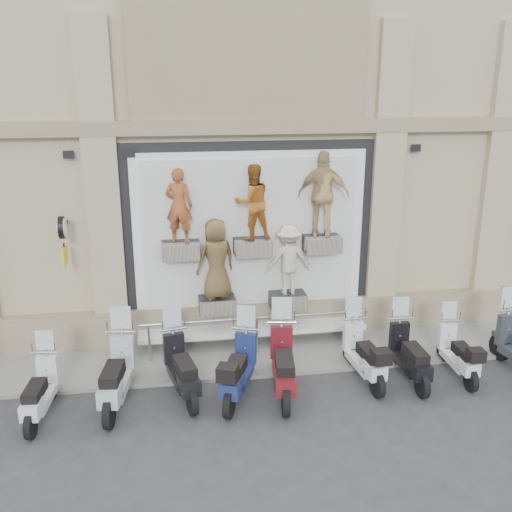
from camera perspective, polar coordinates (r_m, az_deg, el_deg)
The scene contains 14 objects.
ground at distance 10.96m, azimuth 1.84°, elevation -14.67°, with size 90.00×90.00×0.00m, color #303033.
sidewalk at distance 12.75m, azimuth 0.01°, elevation -9.60°, with size 16.00×2.20×0.08m, color gray.
building at distance 16.23m, azimuth -2.90°, elevation 17.93°, with size 14.00×8.60×12.00m, color tan, non-canonical shape.
shop_vitrine at distance 12.49m, azimuth 0.02°, elevation 1.54°, with size 5.60×0.83×4.30m.
guard_rail at distance 12.47m, azimuth 0.09°, elevation -8.06°, with size 5.06×0.10×0.93m, color #9EA0A5, non-canonical shape.
clock_sign_bracket at distance 12.15m, azimuth -18.76°, elevation 2.06°, with size 0.10×0.80×1.02m.
scooter_b at distance 10.97m, azimuth -20.91°, elevation -11.61°, with size 0.51×1.75×1.42m, color silver, non-canonical shape.
scooter_c at distance 10.88m, azimuth -13.85°, elevation -10.39°, with size 0.60×2.07×1.68m, color #A3AAB1, non-canonical shape.
scooter_d at distance 10.98m, azimuth -7.51°, elevation -10.03°, with size 0.57×1.95×1.58m, color black, non-canonical shape.
scooter_e at distance 10.84m, azimuth -1.76°, elevation -10.18°, with size 0.58×1.98×1.60m, color navy, non-canonical shape.
scooter_f at distance 10.93m, azimuth 2.77°, elevation -9.64°, with size 0.61×2.10×1.71m, color #580F16, non-canonical shape.
scooter_g at distance 11.63m, azimuth 10.76°, elevation -8.71°, with size 0.55×1.88×1.53m, color silver, non-canonical shape.
scooter_h at distance 11.83m, azimuth 15.16°, elevation -8.55°, with size 0.55×1.89×1.53m, color black, non-canonical shape.
scooter_i at distance 12.32m, azimuth 19.62°, elevation -8.30°, with size 0.50×1.71×1.39m, color silver, non-canonical shape.
Camera 1 is at (-1.83, -9.13, 5.79)m, focal length 40.00 mm.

